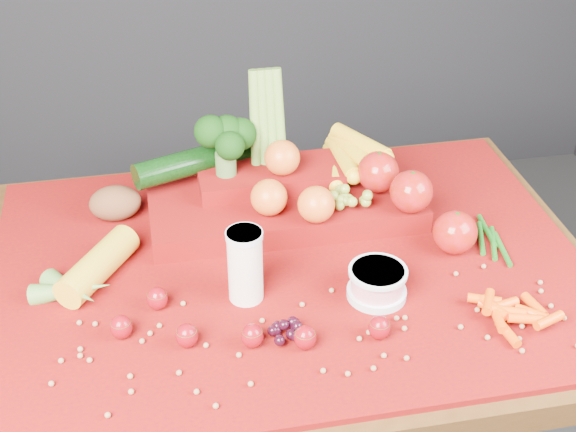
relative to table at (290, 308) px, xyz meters
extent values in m
cube|color=#331D0B|center=(0.00, 0.00, 0.07)|extent=(1.10, 0.80, 0.05)
cube|color=#331D0B|center=(-0.48, 0.33, -0.31)|extent=(0.06, 0.06, 0.70)
cube|color=#331D0B|center=(0.48, 0.33, -0.31)|extent=(0.06, 0.06, 0.70)
cube|color=#6F0E03|center=(0.00, 0.00, 0.10)|extent=(1.05, 0.75, 0.01)
cylinder|color=silver|center=(-0.09, -0.08, 0.17)|extent=(0.06, 0.06, 0.13)
cylinder|color=silver|center=(-0.09, -0.08, 0.23)|extent=(0.06, 0.06, 0.01)
cylinder|color=silver|center=(0.13, -0.12, 0.11)|extent=(0.10, 0.10, 0.01)
cylinder|color=pink|center=(0.13, -0.12, 0.14)|extent=(0.09, 0.09, 0.04)
cylinder|color=silver|center=(0.13, -0.12, 0.16)|extent=(0.10, 0.10, 0.01)
ellipsoid|color=maroon|center=(-0.24, -0.08, 0.13)|extent=(0.04, 0.04, 0.04)
cone|color=#15480C|center=(-0.24, -0.08, 0.15)|extent=(0.03, 0.03, 0.01)
ellipsoid|color=maroon|center=(-0.30, -0.14, 0.13)|extent=(0.04, 0.04, 0.04)
cone|color=#15480C|center=(-0.30, -0.14, 0.15)|extent=(0.03, 0.03, 0.01)
ellipsoid|color=maroon|center=(-0.20, -0.18, 0.13)|extent=(0.04, 0.04, 0.04)
cone|color=#15480C|center=(-0.20, -0.18, 0.15)|extent=(0.03, 0.03, 0.01)
ellipsoid|color=maroon|center=(-0.10, -0.20, 0.13)|extent=(0.04, 0.04, 0.04)
cone|color=#15480C|center=(-0.10, -0.20, 0.15)|extent=(0.03, 0.03, 0.01)
ellipsoid|color=maroon|center=(-0.02, -0.22, 0.13)|extent=(0.04, 0.04, 0.04)
cone|color=#15480C|center=(-0.02, -0.22, 0.15)|extent=(0.03, 0.03, 0.01)
ellipsoid|color=maroon|center=(0.10, -0.22, 0.13)|extent=(0.04, 0.04, 0.04)
cone|color=#15480C|center=(0.10, -0.22, 0.15)|extent=(0.03, 0.03, 0.01)
cylinder|color=gold|center=(-0.34, 0.02, 0.13)|extent=(0.15, 0.18, 0.06)
ellipsoid|color=#54321B|center=(-0.30, 0.21, 0.14)|extent=(0.10, 0.07, 0.07)
cube|color=#6F0E03|center=(0.02, 0.15, 0.13)|extent=(0.52, 0.22, 0.04)
cube|color=#6F0E03|center=(0.00, 0.20, 0.17)|extent=(0.28, 0.12, 0.03)
sphere|color=#A81222|center=(0.24, 0.06, 0.19)|extent=(0.08, 0.08, 0.08)
sphere|color=#A81222|center=(0.30, -0.02, 0.15)|extent=(0.08, 0.08, 0.08)
sphere|color=#A81222|center=(0.20, 0.14, 0.19)|extent=(0.08, 0.08, 0.08)
sphere|color=#C6461D|center=(-0.02, 0.10, 0.19)|extent=(0.07, 0.07, 0.07)
sphere|color=#C6461D|center=(0.06, 0.06, 0.19)|extent=(0.07, 0.07, 0.07)
sphere|color=#C6461D|center=(0.02, 0.18, 0.22)|extent=(0.07, 0.07, 0.07)
cylinder|color=gold|center=(0.13, 0.22, 0.17)|extent=(0.06, 0.15, 0.04)
cylinder|color=gold|center=(0.15, 0.22, 0.18)|extent=(0.04, 0.15, 0.04)
cylinder|color=gold|center=(0.17, 0.22, 0.20)|extent=(0.07, 0.15, 0.04)
cylinder|color=gold|center=(0.19, 0.22, 0.21)|extent=(0.10, 0.15, 0.04)
cylinder|color=#3F662D|center=(-0.09, 0.20, 0.21)|extent=(0.04, 0.04, 0.04)
cylinder|color=olive|center=(-0.02, 0.24, 0.26)|extent=(0.03, 0.06, 0.22)
cylinder|color=olive|center=(-0.01, 0.24, 0.26)|extent=(0.02, 0.06, 0.22)
cylinder|color=olive|center=(0.01, 0.24, 0.26)|extent=(0.02, 0.06, 0.22)
cylinder|color=olive|center=(0.03, 0.24, 0.26)|extent=(0.03, 0.06, 0.22)
cylinder|color=black|center=(-0.14, 0.24, 0.20)|extent=(0.25, 0.13, 0.05)
camera|label=1|loc=(-0.23, -1.13, 0.97)|focal=50.00mm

